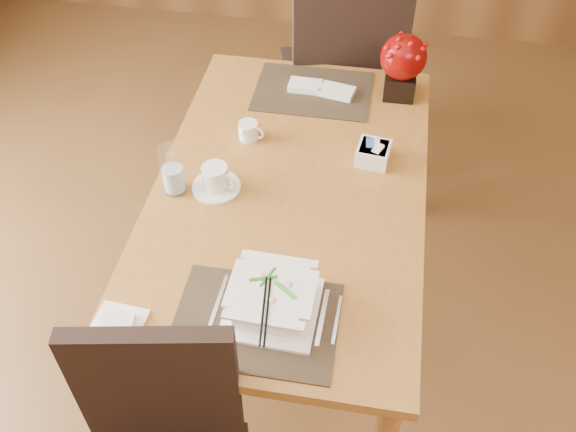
% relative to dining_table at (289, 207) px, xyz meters
% --- Properties ---
extents(dining_table, '(0.90, 1.50, 0.75)m').
position_rel_dining_table_xyz_m(dining_table, '(0.00, 0.00, 0.00)').
color(dining_table, '#A36C2D').
rests_on(dining_table, ground).
extents(placemat_near, '(0.45, 0.33, 0.01)m').
position_rel_dining_table_xyz_m(placemat_near, '(0.00, -0.55, 0.10)').
color(placemat_near, black).
rests_on(placemat_near, dining_table).
extents(placemat_far, '(0.45, 0.33, 0.01)m').
position_rel_dining_table_xyz_m(placemat_far, '(0.00, 0.55, 0.10)').
color(placemat_far, black).
rests_on(placemat_far, dining_table).
extents(soup_setting, '(0.26, 0.26, 0.10)m').
position_rel_dining_table_xyz_m(soup_setting, '(0.04, -0.50, 0.15)').
color(soup_setting, white).
rests_on(soup_setting, dining_table).
extents(coffee_cup, '(0.16, 0.16, 0.09)m').
position_rel_dining_table_xyz_m(coffee_cup, '(-0.24, -0.05, 0.14)').
color(coffee_cup, white).
rests_on(coffee_cup, dining_table).
extents(water_glass, '(0.08, 0.08, 0.18)m').
position_rel_dining_table_xyz_m(water_glass, '(-0.37, -0.08, 0.19)').
color(water_glass, silver).
rests_on(water_glass, dining_table).
extents(creamer_jug, '(0.11, 0.11, 0.07)m').
position_rel_dining_table_xyz_m(creamer_jug, '(-0.19, 0.23, 0.13)').
color(creamer_jug, white).
rests_on(creamer_jug, dining_table).
extents(sugar_caddy, '(0.12, 0.12, 0.07)m').
position_rel_dining_table_xyz_m(sugar_caddy, '(0.26, 0.18, 0.13)').
color(sugar_caddy, white).
rests_on(sugar_caddy, dining_table).
extents(berry_decor, '(0.17, 0.17, 0.26)m').
position_rel_dining_table_xyz_m(berry_decor, '(0.33, 0.58, 0.24)').
color(berry_decor, black).
rests_on(berry_decor, dining_table).
extents(napkins_far, '(0.27, 0.12, 0.02)m').
position_rel_dining_table_xyz_m(napkins_far, '(0.04, 0.55, 0.11)').
color(napkins_far, white).
rests_on(napkins_far, dining_table).
extents(bread_plate, '(0.15, 0.15, 0.01)m').
position_rel_dining_table_xyz_m(bread_plate, '(-0.37, -0.63, 0.10)').
color(bread_plate, white).
rests_on(bread_plate, dining_table).
extents(far_chair, '(0.62, 0.62, 1.08)m').
position_rel_dining_table_xyz_m(far_chair, '(0.09, 0.93, -0.05)').
color(far_chair, black).
rests_on(far_chair, ground).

